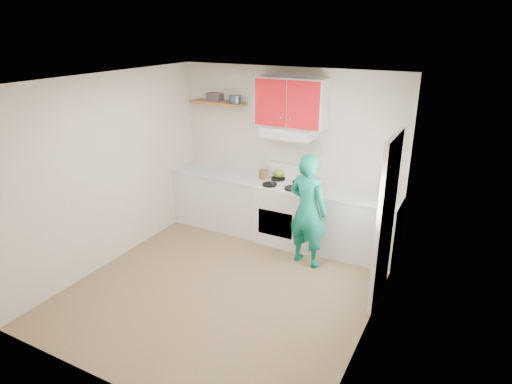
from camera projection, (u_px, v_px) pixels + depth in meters
The scene contains 21 objects.
floor at pixel (226, 287), 5.68m from camera, with size 3.80×3.80×0.00m, color brown.
ceiling at pixel (220, 80), 4.75m from camera, with size 3.60×3.80×0.04m, color white.
back_wall at pixel (288, 154), 6.79m from camera, with size 3.60×0.04×2.60m, color beige.
front_wall at pixel (103, 265), 3.64m from camera, with size 3.60×0.04×2.60m, color beige.
left_wall at pixel (110, 171), 5.99m from camera, with size 0.04×3.80×2.60m, color beige.
right_wall at pixel (376, 222), 4.43m from camera, with size 0.04×3.80×2.60m, color beige.
door at pixel (386, 221), 5.12m from camera, with size 0.05×0.85×2.05m, color white.
door_glass at pixel (387, 186), 4.98m from camera, with size 0.01×0.55×0.95m, color white.
counter_left at pixel (222, 200), 7.29m from camera, with size 1.52×0.60×0.90m, color silver.
counter_right at pixel (351, 226), 6.35m from camera, with size 1.32×0.60×0.90m, color silver.
stove at pixel (284, 212), 6.77m from camera, with size 0.76×0.65×0.92m, color white.
range_hood at pixel (289, 132), 6.42m from camera, with size 0.76×0.44×0.15m, color silver.
upper_cabinets at pixel (291, 102), 6.32m from camera, with size 1.02×0.33×0.70m, color #B60F17.
shelf at pixel (218, 102), 6.91m from camera, with size 0.90×0.30×0.04m, color brown.
books at pixel (215, 97), 6.95m from camera, with size 0.23×0.17×0.12m, color #433B40.
tin at pixel (235, 99), 6.70m from camera, with size 0.19×0.19×0.12m, color #333D4C.
kettle at pixel (279, 173), 6.86m from camera, with size 0.18×0.18×0.16m, color olive.
crock at pixel (263, 175), 6.83m from camera, with size 0.14×0.14×0.17m, color brown.
cutting_board at pixel (330, 194), 6.25m from camera, with size 0.32×0.23×0.02m, color olive.
silicone_mat at pixel (373, 201), 6.02m from camera, with size 0.29×0.24×0.01m, color red.
person at pixel (308, 210), 5.98m from camera, with size 0.58×0.38×1.60m, color #0C745D.
Camera 1 is at (2.60, -4.13, 3.16)m, focal length 30.94 mm.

